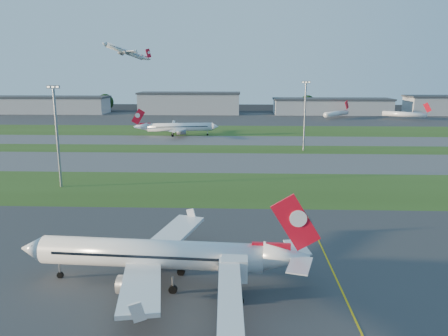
{
  "coord_description": "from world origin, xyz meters",
  "views": [
    {
      "loc": [
        -8.88,
        -55.32,
        28.91
      ],
      "look_at": [
        -12.64,
        44.32,
        7.0
      ],
      "focal_mm": 35.0,
      "sensor_mm": 36.0,
      "label": 1
    }
  ],
  "objects_px": {
    "airliner_parked": "(153,255)",
    "light_mast_west": "(57,130)",
    "airliner_taxiing": "(179,127)",
    "light_mast_centre": "(305,111)",
    "mini_jet_far": "(404,114)",
    "jet_bridge": "(230,322)",
    "mini_jet_near": "(336,113)"
  },
  "relations": [
    {
      "from": "mini_jet_near",
      "to": "light_mast_west",
      "type": "xyz_separation_m",
      "value": [
        -107.33,
        -174.19,
        11.53
      ]
    },
    {
      "from": "airliner_taxiing",
      "to": "mini_jet_far",
      "type": "distance_m",
      "value": 152.24
    },
    {
      "from": "airliner_parked",
      "to": "light_mast_west",
      "type": "bearing_deg",
      "value": 127.44
    },
    {
      "from": "jet_bridge",
      "to": "airliner_taxiing",
      "type": "height_order",
      "value": "airliner_taxiing"
    },
    {
      "from": "jet_bridge",
      "to": "airliner_parked",
      "type": "relative_size",
      "value": 0.7
    },
    {
      "from": "jet_bridge",
      "to": "airliner_parked",
      "type": "distance_m",
      "value": 19.3
    },
    {
      "from": "light_mast_centre",
      "to": "mini_jet_far",
      "type": "bearing_deg",
      "value": 55.46
    },
    {
      "from": "jet_bridge",
      "to": "mini_jet_near",
      "type": "xyz_separation_m",
      "value": [
        62.14,
        241.42,
        -0.73
      ]
    },
    {
      "from": "mini_jet_far",
      "to": "light_mast_centre",
      "type": "relative_size",
      "value": 0.98
    },
    {
      "from": "light_mast_west",
      "to": "airliner_taxiing",
      "type": "bearing_deg",
      "value": 79.19
    },
    {
      "from": "airliner_parked",
      "to": "mini_jet_far",
      "type": "distance_m",
      "value": 249.55
    },
    {
      "from": "airliner_parked",
      "to": "mini_jet_near",
      "type": "xyz_separation_m",
      "value": [
        73.1,
        225.54,
        -0.95
      ]
    },
    {
      "from": "light_mast_centre",
      "to": "airliner_parked",
      "type": "bearing_deg",
      "value": -108.43
    },
    {
      "from": "airliner_taxiing",
      "to": "light_mast_centre",
      "type": "relative_size",
      "value": 1.42
    },
    {
      "from": "jet_bridge",
      "to": "light_mast_centre",
      "type": "height_order",
      "value": "light_mast_centre"
    },
    {
      "from": "mini_jet_far",
      "to": "light_mast_centre",
      "type": "height_order",
      "value": "light_mast_centre"
    },
    {
      "from": "mini_jet_far",
      "to": "airliner_taxiing",
      "type": "bearing_deg",
      "value": -118.0
    },
    {
      "from": "light_mast_west",
      "to": "light_mast_centre",
      "type": "bearing_deg",
      "value": 38.66
    },
    {
      "from": "airliner_parked",
      "to": "mini_jet_near",
      "type": "distance_m",
      "value": 237.09
    },
    {
      "from": "light_mast_centre",
      "to": "light_mast_west",
      "type": "bearing_deg",
      "value": -141.34
    },
    {
      "from": "airliner_parked",
      "to": "mini_jet_near",
      "type": "height_order",
      "value": "airliner_parked"
    },
    {
      "from": "light_mast_west",
      "to": "light_mast_centre",
      "type": "height_order",
      "value": "same"
    },
    {
      "from": "light_mast_west",
      "to": "light_mast_centre",
      "type": "xyz_separation_m",
      "value": [
        70.0,
        56.0,
        0.0
      ]
    },
    {
      "from": "airliner_taxiing",
      "to": "airliner_parked",
      "type": "bearing_deg",
      "value": 87.51
    },
    {
      "from": "mini_jet_far",
      "to": "light_mast_centre",
      "type": "bearing_deg",
      "value": -93.17
    },
    {
      "from": "jet_bridge",
      "to": "mini_jet_near",
      "type": "distance_m",
      "value": 249.29
    },
    {
      "from": "jet_bridge",
      "to": "airliner_parked",
      "type": "xyz_separation_m",
      "value": [
        -10.96,
        15.88,
        0.22
      ]
    },
    {
      "from": "light_mast_west",
      "to": "mini_jet_near",
      "type": "bearing_deg",
      "value": 58.36
    },
    {
      "from": "mini_jet_far",
      "to": "light_mast_west",
      "type": "relative_size",
      "value": 0.98
    },
    {
      "from": "airliner_parked",
      "to": "light_mast_centre",
      "type": "xyz_separation_m",
      "value": [
        35.77,
        107.35,
        10.59
      ]
    },
    {
      "from": "mini_jet_far",
      "to": "airliner_parked",
      "type": "bearing_deg",
      "value": -85.94
    },
    {
      "from": "jet_bridge",
      "to": "mini_jet_far",
      "type": "xyz_separation_m",
      "value": [
        103.53,
        237.61,
        -0.73
      ]
    }
  ]
}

